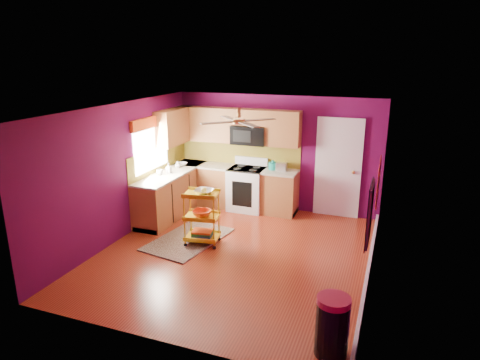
% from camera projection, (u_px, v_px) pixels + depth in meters
% --- Properties ---
extents(ground, '(5.00, 5.00, 0.00)m').
position_uv_depth(ground, '(235.00, 254.00, 7.41)').
color(ground, maroon).
rests_on(ground, ground).
extents(room_envelope, '(4.54, 5.04, 2.52)m').
position_uv_depth(room_envelope, '(236.00, 163.00, 6.94)').
color(room_envelope, '#56093E').
rests_on(room_envelope, ground).
extents(lower_cabinets, '(2.81, 2.31, 0.94)m').
position_uv_depth(lower_cabinets, '(207.00, 191.00, 9.37)').
color(lower_cabinets, brown).
rests_on(lower_cabinets, ground).
extents(electric_range, '(0.76, 0.66, 1.13)m').
position_uv_depth(electric_range, '(247.00, 188.00, 9.41)').
color(electric_range, white).
rests_on(electric_range, ground).
extents(upper_cabinetry, '(2.80, 2.30, 1.26)m').
position_uv_depth(upper_cabinetry, '(217.00, 127.00, 9.26)').
color(upper_cabinetry, brown).
rests_on(upper_cabinetry, ground).
extents(left_window, '(0.08, 1.35, 1.08)m').
position_uv_depth(left_window, '(151.00, 136.00, 8.60)').
color(left_window, white).
rests_on(left_window, ground).
extents(panel_door, '(0.95, 0.11, 2.15)m').
position_uv_depth(panel_door, '(338.00, 169.00, 8.88)').
color(panel_door, white).
rests_on(panel_door, ground).
extents(right_wall_art, '(0.04, 2.74, 1.04)m').
position_uv_depth(right_wall_art, '(375.00, 195.00, 5.95)').
color(right_wall_art, black).
rests_on(right_wall_art, ground).
extents(ceiling_fan, '(1.01, 1.01, 0.26)m').
position_uv_depth(ceiling_fan, '(239.00, 121.00, 6.94)').
color(ceiling_fan, '#BF8C3F').
rests_on(ceiling_fan, ground).
extents(shag_rug, '(1.28, 1.81, 0.02)m').
position_uv_depth(shag_rug, '(188.00, 239.00, 7.96)').
color(shag_rug, black).
rests_on(shag_rug, ground).
extents(rolling_cart, '(0.66, 0.53, 1.08)m').
position_uv_depth(rolling_cart, '(202.00, 215.00, 7.65)').
color(rolling_cart, yellow).
rests_on(rolling_cart, ground).
extents(trash_can, '(0.40, 0.43, 0.73)m').
position_uv_depth(trash_can, '(332.00, 326.00, 4.85)').
color(trash_can, black).
rests_on(trash_can, ground).
extents(teal_kettle, '(0.18, 0.18, 0.21)m').
position_uv_depth(teal_kettle, '(273.00, 166.00, 9.15)').
color(teal_kettle, '#12897B').
rests_on(teal_kettle, lower_cabinets).
extents(toaster, '(0.22, 0.15, 0.18)m').
position_uv_depth(toaster, '(281.00, 167.00, 9.07)').
color(toaster, beige).
rests_on(toaster, lower_cabinets).
extents(soap_bottle_a, '(0.09, 0.10, 0.21)m').
position_uv_depth(soap_bottle_a, '(169.00, 168.00, 8.89)').
color(soap_bottle_a, '#EA3F72').
rests_on(soap_bottle_a, lower_cabinets).
extents(soap_bottle_b, '(0.12, 0.12, 0.15)m').
position_uv_depth(soap_bottle_b, '(178.00, 164.00, 9.30)').
color(soap_bottle_b, white).
rests_on(soap_bottle_b, lower_cabinets).
extents(counter_dish, '(0.24, 0.24, 0.06)m').
position_uv_depth(counter_dish, '(182.00, 164.00, 9.52)').
color(counter_dish, white).
rests_on(counter_dish, lower_cabinets).
extents(counter_cup, '(0.14, 0.14, 0.11)m').
position_uv_depth(counter_cup, '(160.00, 172.00, 8.78)').
color(counter_cup, white).
rests_on(counter_cup, lower_cabinets).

